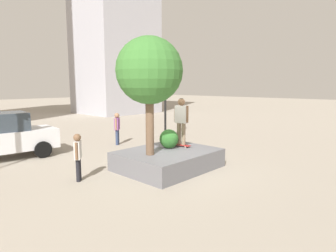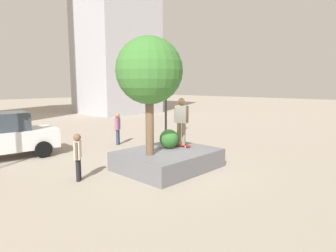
# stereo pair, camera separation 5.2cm
# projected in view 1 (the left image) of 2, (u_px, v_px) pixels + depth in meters

# --- Properties ---
(ground_plane) EXTENTS (120.00, 120.00, 0.00)m
(ground_plane) POSITION_uv_depth(u_px,v_px,m) (168.00, 169.00, 10.34)
(ground_plane) COLOR #9E9384
(planter_ledge) EXTENTS (3.39, 2.71, 0.67)m
(planter_ledge) POSITION_uv_depth(u_px,v_px,m) (168.00, 159.00, 10.44)
(planter_ledge) COLOR slate
(planter_ledge) RESTS_ON ground
(plaza_tree) EXTENTS (2.22, 2.22, 3.94)m
(plaza_tree) POSITION_uv_depth(u_px,v_px,m) (149.00, 71.00, 9.39)
(plaza_tree) COLOR brown
(plaza_tree) RESTS_ON planter_ledge
(boxwood_shrub) EXTENTS (0.71, 0.71, 0.71)m
(boxwood_shrub) POSITION_uv_depth(u_px,v_px,m) (169.00, 139.00, 10.74)
(boxwood_shrub) COLOR #2D6628
(boxwood_shrub) RESTS_ON planter_ledge
(skateboard) EXTENTS (0.28, 0.81, 0.07)m
(skateboard) POSITION_uv_depth(u_px,v_px,m) (181.00, 145.00, 11.07)
(skateboard) COLOR #A51E1E
(skateboard) RESTS_ON planter_ledge
(skateboarder) EXTENTS (0.29, 0.60, 1.79)m
(skateboarder) POSITION_uv_depth(u_px,v_px,m) (181.00, 118.00, 10.92)
(skateboarder) COLOR #847056
(skateboarder) RESTS_ON skateboard
(police_car) EXTENTS (4.27, 2.29, 1.91)m
(police_car) POSITION_uv_depth(u_px,v_px,m) (0.00, 136.00, 11.67)
(police_car) COLOR white
(police_car) RESTS_ON ground
(traffic_light_corner) EXTENTS (0.36, 0.33, 4.46)m
(traffic_light_corner) POSITION_uv_depth(u_px,v_px,m) (165.00, 85.00, 15.50)
(traffic_light_corner) COLOR black
(traffic_light_corner) RESTS_ON ground
(pedestrian_crossing) EXTENTS (0.39, 0.42, 1.52)m
(pedestrian_crossing) POSITION_uv_depth(u_px,v_px,m) (78.00, 154.00, 9.01)
(pedestrian_crossing) COLOR black
(pedestrian_crossing) RESTS_ON ground
(passerby_with_bag) EXTENTS (0.46, 0.42, 1.63)m
(passerby_with_bag) POSITION_uv_depth(u_px,v_px,m) (117.00, 126.00, 14.54)
(passerby_with_bag) COLOR navy
(passerby_with_bag) RESTS_ON ground
(brick_midrise) EXTENTS (7.45, 6.79, 18.45)m
(brick_midrise) POSITION_uv_depth(u_px,v_px,m) (115.00, 27.00, 30.67)
(brick_midrise) COLOR #B2B2BC
(brick_midrise) RESTS_ON ground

